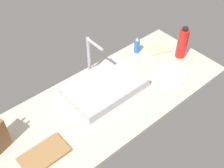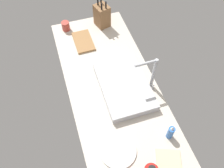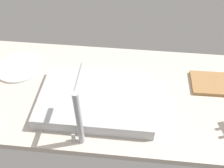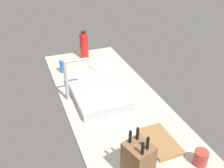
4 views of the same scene
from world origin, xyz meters
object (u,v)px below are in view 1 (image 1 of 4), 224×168
(soap_bottle, at_px, (137,46))
(dinner_plate, at_px, (171,75))
(sink_basin, at_px, (105,86))
(faucet, at_px, (91,54))
(cutting_board, at_px, (44,155))
(water_bottle, at_px, (182,43))
(dish_towel, at_px, (158,48))

(soap_bottle, bearing_deg, dinner_plate, -90.92)
(sink_basin, bearing_deg, soap_bottle, 19.07)
(faucet, bearing_deg, dinner_plate, -43.03)
(sink_basin, height_order, soap_bottle, soap_bottle)
(sink_basin, distance_m, soap_bottle, 0.49)
(cutting_board, relative_size, water_bottle, 1.04)
(faucet, bearing_deg, sink_basin, -100.80)
(sink_basin, xyz_separation_m, dish_towel, (0.62, 0.08, -0.02))
(sink_basin, relative_size, soap_bottle, 3.77)
(cutting_board, height_order, soap_bottle, soap_bottle)
(faucet, xyz_separation_m, dish_towel, (0.58, -0.11, -0.17))
(water_bottle, distance_m, dinner_plate, 0.27)
(soap_bottle, xyz_separation_m, water_bottle, (0.22, -0.26, 0.06))
(faucet, xyz_separation_m, soap_bottle, (0.42, -0.03, -0.12))
(water_bottle, relative_size, dish_towel, 1.60)
(sink_basin, xyz_separation_m, cutting_board, (-0.58, -0.18, -0.02))
(soap_bottle, distance_m, dish_towel, 0.19)
(soap_bottle, height_order, water_bottle, water_bottle)
(faucet, distance_m, dish_towel, 0.62)
(cutting_board, bearing_deg, dish_towel, 12.13)
(water_bottle, xyz_separation_m, dinner_plate, (-0.23, -0.10, -0.12))
(dinner_plate, bearing_deg, sink_basin, 156.09)
(soap_bottle, relative_size, water_bottle, 0.54)
(cutting_board, bearing_deg, dinner_plate, -1.16)
(soap_bottle, bearing_deg, cutting_board, -162.05)
(water_bottle, height_order, dish_towel, water_bottle)
(soap_bottle, bearing_deg, sink_basin, -160.93)
(faucet, xyz_separation_m, water_bottle, (0.64, -0.29, -0.06))
(faucet, bearing_deg, water_bottle, -24.00)
(soap_bottle, height_order, dinner_plate, soap_bottle)
(soap_bottle, bearing_deg, water_bottle, -49.34)
(faucet, bearing_deg, dish_towel, -10.63)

